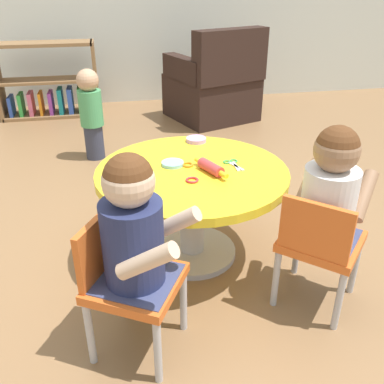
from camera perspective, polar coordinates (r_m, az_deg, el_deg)
The scene contains 16 objects.
ground_plane at distance 2.19m, azimuth 0.00°, elevation -8.22°, with size 10.00×10.00×0.00m, color olive.
craft_table at distance 2.00m, azimuth 0.00°, elevation 0.16°, with size 0.89×0.89×0.47m.
child_chair_left at distance 1.55m, azimuth -8.70°, elevation -11.48°, with size 0.41×0.41×0.54m.
seated_child_left at distance 1.41m, azimuth -7.89°, elevation -4.67°, with size 0.43×0.40×0.51m.
child_chair_right at distance 1.79m, azimuth 16.72°, elevation -6.66°, with size 0.42×0.42×0.54m.
seated_child_right at distance 1.71m, azimuth 18.11°, elevation 0.30°, with size 0.43×0.44×0.51m.
bookshelf_low at distance 4.44m, azimuth -18.55°, elevation 13.26°, with size 0.93×0.28×0.70m.
armchair_dark at distance 4.13m, azimuth 3.02°, elevation 13.92°, with size 0.91×0.92×0.85m.
toddler_standing at distance 3.25m, azimuth -13.41°, elevation 10.41°, with size 0.17×0.17×0.67m.
rolling_pin at distance 1.91m, azimuth 2.54°, elevation 3.32°, with size 0.11×0.22×0.05m.
craft_scissors at distance 2.01m, azimuth 5.50°, elevation 3.82°, with size 0.08×0.14×0.01m.
playdough_blob_0 at distance 2.28m, azimuth 0.57°, elevation 7.04°, with size 0.11×0.11×0.02m, color #CC99E5.
playdough_blob_1 at distance 1.99m, azimuth -2.63°, elevation 3.84°, with size 0.10×0.10×0.02m, color #8CCCF2.
cookie_cutter_0 at distance 1.99m, azimuth -0.57°, elevation 3.71°, with size 0.05×0.05×0.01m, color orange.
cookie_cutter_1 at distance 1.84m, azimuth 0.02°, elevation 1.62°, with size 0.06×0.06×0.01m, color red.
cookie_cutter_2 at distance 1.99m, azimuth -6.85°, elevation 3.52°, with size 0.06×0.06×0.01m, color #3F99D8.
Camera 1 is at (-0.34, -1.74, 1.28)m, focal length 39.69 mm.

